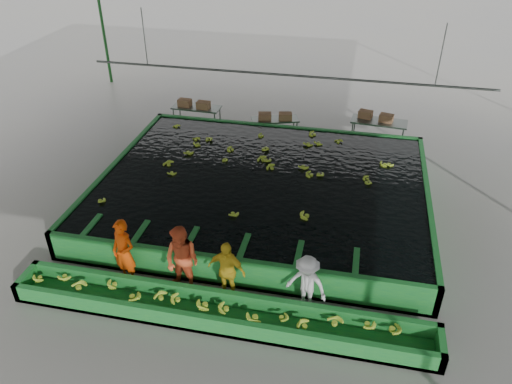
% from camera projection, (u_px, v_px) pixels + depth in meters
% --- Properties ---
extents(ground, '(80.00, 80.00, 0.00)m').
position_uv_depth(ground, '(252.00, 230.00, 14.62)').
color(ground, gray).
rests_on(ground, ground).
extents(shed_roof, '(20.00, 22.00, 0.04)m').
position_uv_depth(shed_roof, '(252.00, 62.00, 11.95)').
color(shed_roof, gray).
rests_on(shed_roof, shed_posts).
extents(shed_posts, '(20.00, 22.00, 5.00)m').
position_uv_depth(shed_posts, '(252.00, 154.00, 13.29)').
color(shed_posts, '#1B5420').
rests_on(shed_posts, ground).
extents(flotation_tank, '(10.00, 8.00, 0.90)m').
position_uv_depth(flotation_tank, '(263.00, 190.00, 15.62)').
color(flotation_tank, '#1C712A').
rests_on(flotation_tank, ground).
extents(tank_water, '(9.70, 7.70, 0.00)m').
position_uv_depth(tank_water, '(263.00, 179.00, 15.41)').
color(tank_water, black).
rests_on(tank_water, flotation_tank).
extents(sorting_trough, '(10.00, 1.00, 0.50)m').
position_uv_depth(sorting_trough, '(218.00, 312.00, 11.51)').
color(sorting_trough, '#1C712A').
rests_on(sorting_trough, ground).
extents(cableway_rail, '(0.08, 0.08, 14.00)m').
position_uv_depth(cableway_rail, '(284.00, 75.00, 17.15)').
color(cableway_rail, '#59605B').
rests_on(cableway_rail, shed_roof).
extents(rail_hanger_left, '(0.04, 0.04, 2.00)m').
position_uv_depth(rail_hanger_left, '(144.00, 37.00, 17.52)').
color(rail_hanger_left, '#59605B').
rests_on(rail_hanger_left, shed_roof).
extents(rail_hanger_right, '(0.04, 0.04, 2.00)m').
position_uv_depth(rail_hanger_right, '(441.00, 55.00, 15.72)').
color(rail_hanger_right, '#59605B').
rests_on(rail_hanger_right, shed_roof).
extents(worker_a, '(0.77, 0.62, 1.83)m').
position_uv_depth(worker_a, '(124.00, 253.00, 12.29)').
color(worker_a, '#D93F06').
rests_on(worker_a, ground).
extents(worker_b, '(1.05, 0.91, 1.87)m').
position_uv_depth(worker_b, '(182.00, 260.00, 12.01)').
color(worker_b, '#D64F27').
rests_on(worker_b, ground).
extents(worker_c, '(1.01, 0.54, 1.64)m').
position_uv_depth(worker_c, '(226.00, 271.00, 11.87)').
color(worker_c, gold).
rests_on(worker_c, ground).
extents(worker_d, '(1.12, 0.83, 1.54)m').
position_uv_depth(worker_d, '(307.00, 284.00, 11.55)').
color(worker_d, silver).
rests_on(worker_d, ground).
extents(packing_table_left, '(1.97, 0.83, 0.89)m').
position_uv_depth(packing_table_left, '(197.00, 117.00, 20.44)').
color(packing_table_left, '#59605B').
rests_on(packing_table_left, ground).
extents(packing_table_mid, '(1.95, 1.28, 0.82)m').
position_uv_depth(packing_table_mid, '(275.00, 128.00, 19.56)').
color(packing_table_mid, '#59605B').
rests_on(packing_table_mid, ground).
extents(packing_table_right, '(2.14, 1.01, 0.95)m').
position_uv_depth(packing_table_right, '(378.00, 132.00, 19.13)').
color(packing_table_right, '#59605B').
rests_on(packing_table_right, ground).
extents(box_stack_left, '(1.35, 0.49, 0.28)m').
position_uv_depth(box_stack_left, '(194.00, 107.00, 20.15)').
color(box_stack_left, brown).
rests_on(box_stack_left, packing_table_left).
extents(box_stack_mid, '(1.33, 0.62, 0.28)m').
position_uv_depth(box_stack_mid, '(275.00, 120.00, 19.25)').
color(box_stack_mid, brown).
rests_on(box_stack_mid, packing_table_mid).
extents(box_stack_right, '(1.35, 0.67, 0.28)m').
position_uv_depth(box_stack_right, '(375.00, 120.00, 18.98)').
color(box_stack_right, brown).
rests_on(box_stack_right, packing_table_right).
extents(floating_bananas, '(8.81, 6.01, 0.12)m').
position_uv_depth(floating_bananas, '(268.00, 167.00, 16.07)').
color(floating_bananas, '#9EBF2A').
rests_on(floating_bananas, tank_water).
extents(trough_bananas, '(9.05, 0.60, 0.12)m').
position_uv_depth(trough_bananas, '(218.00, 307.00, 11.43)').
color(trough_bananas, '#9EBF2A').
rests_on(trough_bananas, sorting_trough).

